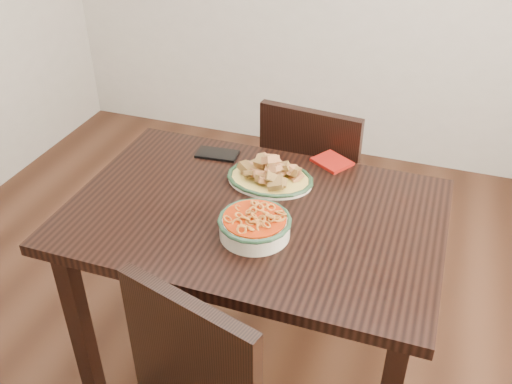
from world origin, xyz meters
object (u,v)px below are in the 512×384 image
(noodle_bowl, at_px, (255,223))
(fish_plate, at_px, (270,171))
(dining_table, at_px, (254,233))
(chair_far, at_px, (315,182))
(smartphone, at_px, (217,154))

(noodle_bowl, bearing_deg, fish_plate, 99.35)
(noodle_bowl, bearing_deg, dining_table, 110.38)
(noodle_bowl, bearing_deg, chair_far, 88.50)
(noodle_bowl, xyz_separation_m, smartphone, (-0.30, 0.42, -0.04))
(chair_far, distance_m, fish_plate, 0.53)
(dining_table, distance_m, chair_far, 0.64)
(chair_far, xyz_separation_m, fish_plate, (-0.07, -0.44, 0.30))
(chair_far, bearing_deg, dining_table, 90.18)
(dining_table, xyz_separation_m, chair_far, (0.07, 0.62, -0.16))
(chair_far, xyz_separation_m, smartphone, (-0.32, -0.32, 0.26))
(fish_plate, height_order, noodle_bowl, fish_plate)
(fish_plate, bearing_deg, dining_table, -88.50)
(fish_plate, relative_size, smartphone, 1.93)
(fish_plate, xyz_separation_m, smartphone, (-0.25, 0.11, -0.04))
(dining_table, xyz_separation_m, fish_plate, (-0.00, 0.18, 0.14))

